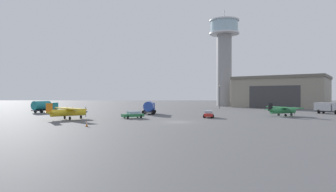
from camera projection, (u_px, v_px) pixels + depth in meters
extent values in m
plane|color=#545456|center=(178.00, 122.00, 49.13)|extent=(400.00, 400.00, 0.00)
cylinder|color=gray|center=(224.00, 70.00, 119.73)|extent=(6.02, 6.02, 29.46)
cylinder|color=silver|center=(224.00, 34.00, 119.68)|extent=(12.10, 12.10, 0.60)
cylinder|color=#99B7C6|center=(224.00, 27.00, 119.67)|extent=(11.14, 11.14, 4.70)
cylinder|color=silver|center=(224.00, 21.00, 119.66)|extent=(12.10, 12.10, 0.50)
cylinder|color=#38383D|center=(224.00, 15.00, 119.66)|extent=(0.16, 0.16, 4.00)
cube|color=gray|center=(282.00, 93.00, 107.89)|extent=(37.28, 34.73, 10.29)
cube|color=#625C52|center=(282.00, 78.00, 107.87)|extent=(38.11, 35.56, 1.00)
cube|color=#38383A|center=(274.00, 97.00, 98.96)|extent=(14.09, 9.33, 7.72)
cylinder|color=#287A42|center=(283.00, 111.00, 62.62)|extent=(6.06, 3.30, 1.20)
cone|color=#38383D|center=(295.00, 110.00, 63.73)|extent=(1.11, 1.10, 0.84)
cube|color=#38383D|center=(295.00, 110.00, 63.73)|extent=(0.09, 0.11, 1.84)
cube|color=#287A42|center=(284.00, 107.00, 62.71)|extent=(4.84, 9.54, 0.19)
cylinder|color=black|center=(289.00, 110.00, 61.26)|extent=(0.42, 0.91, 1.31)
cylinder|color=black|center=(279.00, 109.00, 64.17)|extent=(0.42, 0.91, 1.31)
cube|color=#99B7C6|center=(287.00, 109.00, 63.01)|extent=(1.34, 1.28, 0.68)
cone|color=#287A42|center=(270.00, 111.00, 61.51)|extent=(1.59, 1.33, 0.90)
cube|color=black|center=(270.00, 107.00, 61.50)|extent=(1.03, 0.49, 1.64)
cube|color=#287A42|center=(270.00, 110.00, 61.51)|extent=(1.86, 3.02, 0.10)
cylinder|color=black|center=(291.00, 115.00, 63.41)|extent=(0.36, 0.60, 0.58)
cylinder|color=black|center=(286.00, 115.00, 61.55)|extent=(0.36, 0.60, 0.58)
cylinder|color=black|center=(279.00, 115.00, 63.55)|extent=(0.36, 0.60, 0.58)
cylinder|color=gold|center=(68.00, 113.00, 54.39)|extent=(5.60, 5.43, 1.29)
cone|color=#38383D|center=(86.00, 112.00, 56.76)|extent=(1.30, 1.30, 0.91)
cube|color=#38383D|center=(86.00, 112.00, 56.76)|extent=(0.12, 0.12, 1.98)
cube|color=gold|center=(70.00, 109.00, 54.60)|extent=(8.34, 8.62, 0.21)
cylinder|color=orange|center=(74.00, 111.00, 53.37)|extent=(0.77, 0.80, 1.42)
cylinder|color=orange|center=(66.00, 110.00, 55.83)|extent=(0.77, 0.80, 1.42)
cube|color=#99B7C6|center=(75.00, 110.00, 55.24)|extent=(1.54, 1.54, 0.73)
cone|color=gold|center=(49.00, 113.00, 52.02)|extent=(1.73, 1.71, 0.97)
cube|color=orange|center=(49.00, 108.00, 52.02)|extent=(0.92, 0.88, 1.77)
cube|color=gold|center=(49.00, 112.00, 52.02)|extent=(2.84, 2.91, 0.10)
cylinder|color=black|center=(81.00, 117.00, 56.09)|extent=(0.56, 0.57, 0.63)
cylinder|color=black|center=(70.00, 118.00, 53.41)|extent=(0.56, 0.57, 0.63)
cylinder|color=black|center=(65.00, 117.00, 55.10)|extent=(0.56, 0.57, 0.63)
cube|color=#38383D|center=(45.00, 110.00, 76.28)|extent=(4.54, 7.05, 0.24)
cube|color=teal|center=(52.00, 106.00, 78.51)|extent=(2.98, 2.73, 1.79)
cube|color=#99B7C6|center=(55.00, 104.00, 79.32)|extent=(1.90, 0.90, 0.89)
cylinder|color=teal|center=(41.00, 105.00, 75.27)|extent=(3.97, 5.16, 2.28)
cylinder|color=black|center=(49.00, 110.00, 78.91)|extent=(1.03, 0.66, 1.00)
cylinder|color=black|center=(55.00, 110.00, 77.99)|extent=(1.03, 0.66, 1.00)
cylinder|color=black|center=(35.00, 111.00, 74.88)|extent=(1.03, 0.66, 1.00)
cylinder|color=black|center=(41.00, 111.00, 73.96)|extent=(1.03, 0.66, 1.00)
cube|color=#38383D|center=(329.00, 111.00, 70.75)|extent=(5.32, 6.13, 0.24)
cube|color=#B7BABF|center=(325.00, 107.00, 71.57)|extent=(4.52, 4.83, 1.94)
cylinder|color=black|center=(336.00, 112.00, 68.34)|extent=(0.96, 0.82, 1.00)
cylinder|color=black|center=(324.00, 111.00, 72.92)|extent=(0.96, 0.82, 1.00)
cylinder|color=black|center=(319.00, 112.00, 71.57)|extent=(0.96, 0.82, 1.00)
cube|color=#38383D|center=(149.00, 111.00, 69.66)|extent=(2.02, 6.32, 0.24)
cube|color=#2847A8|center=(150.00, 107.00, 71.92)|extent=(2.45, 1.79, 1.88)
cube|color=#99B7C6|center=(150.00, 105.00, 72.74)|extent=(2.07, 0.10, 0.94)
cylinder|color=#2847A8|center=(149.00, 106.00, 68.63)|extent=(2.35, 4.26, 2.30)
cylinder|color=black|center=(145.00, 111.00, 71.87)|extent=(1.00, 0.29, 1.00)
cylinder|color=black|center=(154.00, 111.00, 71.86)|extent=(1.00, 0.29, 1.00)
cylinder|color=black|center=(144.00, 112.00, 67.78)|extent=(1.00, 0.29, 1.00)
cylinder|color=black|center=(153.00, 112.00, 67.77)|extent=(1.00, 0.29, 1.00)
cube|color=red|center=(209.00, 115.00, 58.82)|extent=(2.21, 4.23, 0.55)
cube|color=#99B7C6|center=(209.00, 112.00, 59.01)|extent=(1.81, 2.44, 0.50)
cylinder|color=black|center=(212.00, 117.00, 57.38)|extent=(0.66, 0.26, 0.64)
cylinder|color=black|center=(204.00, 116.00, 57.62)|extent=(0.66, 0.26, 0.64)
cylinder|color=black|center=(212.00, 116.00, 60.02)|extent=(0.66, 0.26, 0.64)
cylinder|color=black|center=(205.00, 116.00, 60.25)|extent=(0.66, 0.26, 0.64)
cube|color=#287A42|center=(133.00, 115.00, 56.95)|extent=(4.51, 3.72, 0.55)
cube|color=#99B7C6|center=(134.00, 113.00, 57.05)|extent=(2.85, 2.61, 0.50)
cylinder|color=black|center=(128.00, 117.00, 55.54)|extent=(0.48, 0.64, 0.64)
cylinder|color=black|center=(125.00, 117.00, 56.99)|extent=(0.48, 0.64, 0.64)
cylinder|color=black|center=(141.00, 117.00, 56.91)|extent=(0.48, 0.64, 0.64)
cylinder|color=black|center=(137.00, 116.00, 58.36)|extent=(0.48, 0.64, 0.64)
cylinder|color=#38383D|center=(220.00, 98.00, 97.36)|extent=(0.18, 0.18, 7.43)
sphere|color=#F9E5B2|center=(220.00, 86.00, 97.35)|extent=(0.44, 0.44, 0.44)
cube|color=black|center=(87.00, 126.00, 41.99)|extent=(0.36, 0.36, 0.04)
cone|color=orange|center=(87.00, 124.00, 41.99)|extent=(0.30, 0.30, 0.57)
cylinder|color=white|center=(87.00, 124.00, 41.99)|extent=(0.21, 0.21, 0.08)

